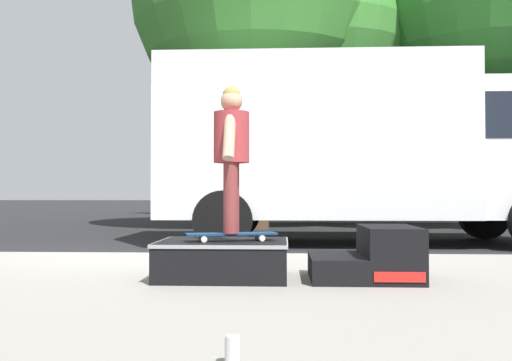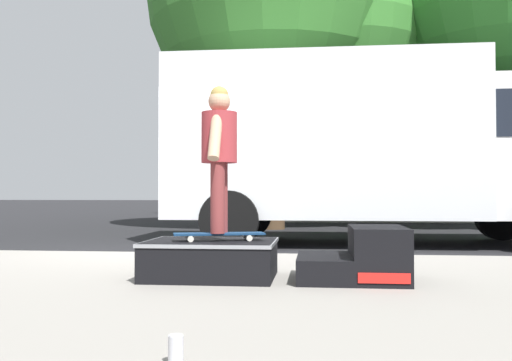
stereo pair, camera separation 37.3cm
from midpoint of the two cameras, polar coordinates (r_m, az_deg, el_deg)
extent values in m
plane|color=black|center=(7.66, -10.41, -7.71)|extent=(140.00, 140.00, 0.00)
cube|color=gray|center=(4.88, -20.62, -10.57)|extent=(50.00, 5.00, 0.12)
cube|color=black|center=(4.86, -2.38, -8.07)|extent=(1.09, 0.85, 0.32)
cube|color=gray|center=(4.84, -2.38, -6.35)|extent=(1.11, 0.87, 0.03)
cube|color=black|center=(4.82, 9.22, -8.82)|extent=(0.45, 0.83, 0.20)
cube|color=black|center=(4.85, 14.58, -7.26)|extent=(0.45, 0.83, 0.45)
cube|color=red|center=(4.46, 15.40, -9.66)|extent=(0.40, 0.01, 0.08)
cube|color=navy|center=(4.81, -1.58, -5.49)|extent=(0.80, 0.41, 0.02)
cylinder|color=silver|center=(4.94, 1.15, -5.77)|extent=(0.06, 0.04, 0.05)
cylinder|color=silver|center=(4.76, 1.57, -5.93)|extent=(0.06, 0.04, 0.05)
cylinder|color=silver|center=(4.87, -4.66, -5.83)|extent=(0.06, 0.04, 0.05)
cylinder|color=silver|center=(4.69, -4.45, -6.00)|extent=(0.06, 0.04, 0.05)
cylinder|color=brown|center=(4.87, -1.46, -1.78)|extent=(0.12, 0.12, 0.61)
cylinder|color=brown|center=(4.72, -1.70, -1.79)|extent=(0.12, 0.12, 0.61)
cylinder|color=#A53338|center=(4.82, -1.57, 4.43)|extent=(0.31, 0.31, 0.44)
cylinder|color=tan|center=(5.01, -1.28, 4.06)|extent=(0.10, 0.27, 0.42)
cylinder|color=tan|center=(4.63, -1.89, 4.52)|extent=(0.10, 0.27, 0.42)
sphere|color=tan|center=(4.86, -1.57, 8.13)|extent=(0.19, 0.19, 0.19)
sphere|color=tan|center=(4.87, -1.57, 8.74)|extent=(0.16, 0.16, 0.16)
cylinder|color=silver|center=(2.47, -3.76, -17.00)|extent=(0.07, 0.07, 0.12)
cylinder|color=silver|center=(2.45, -3.76, -15.58)|extent=(0.06, 0.06, 0.00)
cube|color=silver|center=(9.55, 7.81, 4.04)|extent=(5.00, 2.35, 2.60)
cylinder|color=black|center=(11.27, 24.66, -3.29)|extent=(0.90, 0.28, 0.90)
cylinder|color=black|center=(10.75, 0.17, -3.51)|extent=(0.90, 0.28, 0.90)
cylinder|color=black|center=(8.41, -1.48, -4.10)|extent=(0.90, 0.28, 0.90)
cylinder|color=brown|center=(14.13, 24.65, 2.94)|extent=(0.56, 0.56, 3.77)
cylinder|color=brown|center=(13.48, 2.56, 2.72)|extent=(0.56, 0.56, 3.63)
sphere|color=#387A2D|center=(14.03, 9.64, 15.20)|extent=(3.96, 3.96, 3.96)
cube|color=silver|center=(21.19, 10.70, 4.45)|extent=(9.00, 7.50, 6.00)
cube|color=#B2ADA3|center=(17.11, 11.80, 0.48)|extent=(9.00, 0.50, 2.80)
pyramid|color=#473328|center=(22.02, 10.64, 15.39)|extent=(9.54, 7.95, 2.40)
camera|label=1|loc=(0.19, -88.40, -0.04)|focal=39.00mm
camera|label=2|loc=(0.19, 91.60, 0.04)|focal=39.00mm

